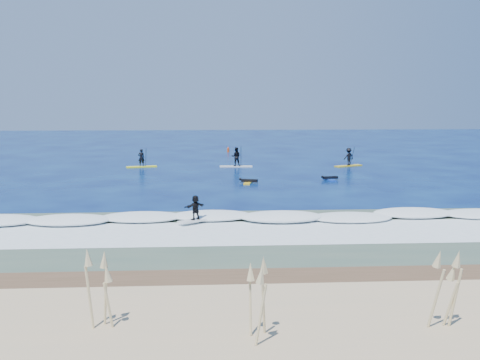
{
  "coord_description": "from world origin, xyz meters",
  "views": [
    {
      "loc": [
        -3.06,
        -39.88,
        6.88
      ],
      "look_at": [
        -0.71,
        1.35,
        0.6
      ],
      "focal_mm": 40.0,
      "sensor_mm": 36.0,
      "label": 1
    }
  ],
  "objects": [
    {
      "name": "sup_paddler_left",
      "position": [
        -10.01,
        14.57,
        0.67
      ],
      "size": [
        3.15,
        1.5,
        2.14
      ],
      "rotation": [
        0.0,
        0.0,
        0.25
      ],
      "color": "#F5F61A",
      "rests_on": "ground"
    },
    {
      "name": "wet_sand_strip",
      "position": [
        0.0,
        -21.5,
        0.0
      ],
      "size": [
        90.0,
        5.0,
        0.08
      ],
      "primitive_type": "cube",
      "color": "#4E3824",
      "rests_on": "ground"
    },
    {
      "name": "whitewater",
      "position": [
        0.0,
        -13.0,
        0.0
      ],
      "size": [
        34.0,
        5.0,
        0.02
      ],
      "primitive_type": "cube",
      "color": "silver",
      "rests_on": "ground"
    },
    {
      "name": "marker_buoy",
      "position": [
        -0.66,
        29.59,
        0.33
      ],
      "size": [
        0.32,
        0.32,
        0.75
      ],
      "rotation": [
        0.0,
        0.0,
        -0.18
      ],
      "color": "#D14212",
      "rests_on": "ground"
    },
    {
      "name": "breaking_wave",
      "position": [
        0.0,
        -10.0,
        0.0
      ],
      "size": [
        40.0,
        6.0,
        0.3
      ],
      "primitive_type": "cube",
      "color": "white",
      "rests_on": "ground"
    },
    {
      "name": "sup_paddler_right",
      "position": [
        11.22,
        14.11,
        0.86
      ],
      "size": [
        3.15,
        2.09,
        2.2
      ],
      "rotation": [
        0.0,
        0.0,
        0.46
      ],
      "color": "yellow",
      "rests_on": "ground"
    },
    {
      "name": "prone_paddler_far",
      "position": [
        7.18,
        4.89,
        0.13
      ],
      "size": [
        1.51,
        1.95,
        0.4
      ],
      "rotation": [
        0.0,
        0.0,
        1.74
      ],
      "color": "#1844B4",
      "rests_on": "ground"
    },
    {
      "name": "dune_grass",
      "position": [
        0.0,
        -27.0,
        1.85
      ],
      "size": [
        40.0,
        4.0,
        1.7
      ],
      "primitive_type": null,
      "color": "#D7BF84",
      "rests_on": "dune"
    },
    {
      "name": "prone_paddler_near",
      "position": [
        0.11,
        3.58,
        0.14
      ],
      "size": [
        1.57,
        2.05,
        0.42
      ],
      "rotation": [
        0.0,
        0.0,
        1.34
      ],
      "color": "yellow",
      "rests_on": "ground"
    },
    {
      "name": "wave_surfer",
      "position": [
        -3.88,
        -10.81,
        0.83
      ],
      "size": [
        2.01,
        1.58,
        1.47
      ],
      "rotation": [
        0.0,
        0.0,
        0.58
      ],
      "color": "silver",
      "rests_on": "breaking_wave"
    },
    {
      "name": "shallow_water",
      "position": [
        0.0,
        -14.0,
        0.01
      ],
      "size": [
        90.0,
        13.0,
        0.01
      ],
      "primitive_type": "cube",
      "color": "#3D5442",
      "rests_on": "ground"
    },
    {
      "name": "sup_paddler_center",
      "position": [
        -0.39,
        14.19,
        0.87
      ],
      "size": [
        3.36,
        1.0,
        2.33
      ],
      "rotation": [
        0.0,
        0.0,
        -0.05
      ],
      "color": "silver",
      "rests_on": "ground"
    },
    {
      "name": "ground",
      "position": [
        0.0,
        0.0,
        0.0
      ],
      "size": [
        160.0,
        160.0,
        0.0
      ],
      "primitive_type": "plane",
      "color": "#030C41",
      "rests_on": "ground"
    }
  ]
}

